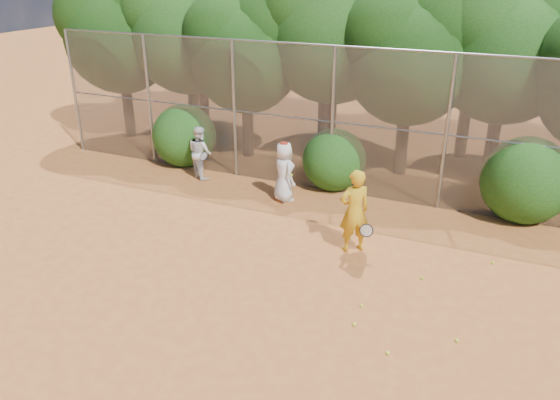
% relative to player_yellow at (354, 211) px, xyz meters
% --- Properties ---
extents(ground, '(80.00, 80.00, 0.00)m').
position_rel_player_yellow_xyz_m(ground, '(-0.61, -2.89, -0.96)').
color(ground, '#AA5926').
rests_on(ground, ground).
extents(fence_back, '(20.05, 0.09, 4.03)m').
position_rel_player_yellow_xyz_m(fence_back, '(-0.73, 3.11, 1.09)').
color(fence_back, gray).
rests_on(fence_back, ground).
extents(tree_0, '(4.38, 3.81, 6.00)m').
position_rel_player_yellow_xyz_m(tree_0, '(-10.05, 5.14, 2.97)').
color(tree_0, black).
rests_on(tree_0, ground).
extents(tree_1, '(4.64, 4.03, 6.35)m').
position_rel_player_yellow_xyz_m(tree_1, '(-7.55, 5.65, 3.20)').
color(tree_1, black).
rests_on(tree_1, ground).
extents(tree_2, '(3.99, 3.47, 5.47)m').
position_rel_player_yellow_xyz_m(tree_2, '(-5.06, 4.94, 2.62)').
color(tree_2, black).
rests_on(tree_2, ground).
extents(tree_3, '(4.89, 4.26, 6.70)m').
position_rel_player_yellow_xyz_m(tree_3, '(-2.55, 5.95, 3.43)').
color(tree_3, black).
rests_on(tree_3, ground).
extents(tree_4, '(4.19, 3.64, 5.73)m').
position_rel_player_yellow_xyz_m(tree_4, '(-0.06, 5.34, 2.80)').
color(tree_4, black).
rests_on(tree_4, ground).
extents(tree_5, '(4.51, 3.92, 6.17)m').
position_rel_player_yellow_xyz_m(tree_5, '(2.45, 6.15, 3.09)').
color(tree_5, black).
rests_on(tree_5, ground).
extents(tree_9, '(4.83, 4.20, 6.62)m').
position_rel_player_yellow_xyz_m(tree_9, '(-8.55, 7.95, 3.38)').
color(tree_9, black).
rests_on(tree_9, ground).
extents(tree_10, '(5.15, 4.48, 7.06)m').
position_rel_player_yellow_xyz_m(tree_10, '(-3.54, 8.15, 3.67)').
color(tree_10, black).
rests_on(tree_10, ground).
extents(tree_11, '(4.64, 4.03, 6.35)m').
position_rel_player_yellow_xyz_m(tree_11, '(1.45, 7.75, 3.20)').
color(tree_11, black).
rests_on(tree_11, ground).
extents(bush_0, '(2.00, 2.00, 2.00)m').
position_rel_player_yellow_xyz_m(bush_0, '(-6.61, 3.41, 0.04)').
color(bush_0, '#184611').
rests_on(bush_0, ground).
extents(bush_1, '(1.80, 1.80, 1.80)m').
position_rel_player_yellow_xyz_m(bush_1, '(-1.61, 3.41, -0.06)').
color(bush_1, '#184611').
rests_on(bush_1, ground).
extents(bush_2, '(2.20, 2.20, 2.20)m').
position_rel_player_yellow_xyz_m(bush_2, '(3.39, 3.41, 0.14)').
color(bush_2, '#184611').
rests_on(bush_2, ground).
extents(player_yellow, '(0.92, 0.80, 1.92)m').
position_rel_player_yellow_xyz_m(player_yellow, '(0.00, 0.00, 0.00)').
color(player_yellow, gold).
rests_on(player_yellow, ground).
extents(player_teen, '(0.95, 0.91, 1.67)m').
position_rel_player_yellow_xyz_m(player_teen, '(-2.52, 1.94, -0.13)').
color(player_teen, silver).
rests_on(player_teen, ground).
extents(player_white, '(0.97, 0.90, 1.59)m').
position_rel_player_yellow_xyz_m(player_white, '(-5.48, 2.51, -0.17)').
color(player_white, silver).
rests_on(player_white, ground).
extents(ball_0, '(0.07, 0.07, 0.07)m').
position_rel_player_yellow_xyz_m(ball_0, '(0.82, -2.08, -0.93)').
color(ball_0, '#C5E429').
rests_on(ball_0, ground).
extents(ball_1, '(0.07, 0.07, 0.07)m').
position_rel_player_yellow_xyz_m(ball_1, '(1.69, -0.63, -0.93)').
color(ball_1, '#C5E429').
rests_on(ball_1, ground).
extents(ball_2, '(0.07, 0.07, 0.07)m').
position_rel_player_yellow_xyz_m(ball_2, '(1.60, -3.22, -0.93)').
color(ball_2, '#C5E429').
rests_on(ball_2, ground).
extents(ball_3, '(0.07, 0.07, 0.07)m').
position_rel_player_yellow_xyz_m(ball_3, '(2.60, -2.42, -0.93)').
color(ball_3, '#C5E429').
rests_on(ball_3, ground).
extents(ball_4, '(0.07, 0.07, 0.07)m').
position_rel_player_yellow_xyz_m(ball_4, '(0.86, -2.69, -0.93)').
color(ball_4, '#C5E429').
rests_on(ball_4, ground).
extents(ball_5, '(0.07, 0.07, 0.07)m').
position_rel_player_yellow_xyz_m(ball_5, '(2.96, 0.61, -0.93)').
color(ball_5, '#C5E429').
rests_on(ball_5, ground).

